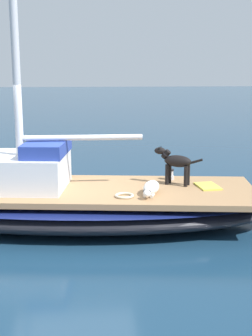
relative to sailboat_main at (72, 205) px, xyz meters
name	(u,v)px	position (x,y,z in m)	size (l,w,h in m)	color
ground_plane	(72,223)	(0.00, 0.00, -0.34)	(120.00, 120.00, 0.00)	navy
sailboat_main	(72,205)	(0.00, 0.00, 0.00)	(3.40, 7.49, 0.66)	black
cabin_house	(9,169)	(0.15, 1.11, 0.67)	(1.67, 2.38, 0.84)	silver
dog_black	(175,162)	(0.09, -1.92, 0.75)	(0.55, 0.85, 0.70)	black
dog_white	(151,188)	(-0.55, -1.38, 0.43)	(0.93, 0.44, 0.22)	silver
deck_winch	(170,175)	(0.48, -1.90, 0.42)	(0.16, 0.16, 0.21)	#B7B7BC
coiled_rope	(124,196)	(-0.68, -0.91, 0.35)	(0.32, 0.32, 0.04)	beige
deck_towel	(208,186)	(-0.15, -2.49, 0.34)	(0.56, 0.36, 0.03)	#D8D14C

